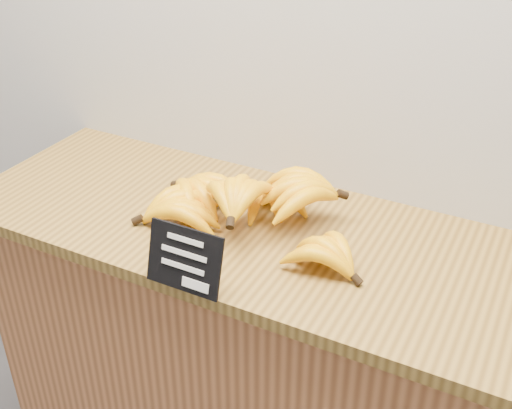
% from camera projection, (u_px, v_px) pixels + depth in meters
% --- Properties ---
extents(counter, '(1.34, 0.50, 0.90)m').
position_uv_depth(counter, '(265.00, 381.00, 1.69)').
color(counter, '#AA6636').
rests_on(counter, ground).
extents(counter_top, '(1.47, 0.54, 0.03)m').
position_uv_depth(counter_top, '(266.00, 234.00, 1.45)').
color(counter_top, olive).
rests_on(counter_top, counter).
extents(chalkboard_sign, '(0.16, 0.04, 0.13)m').
position_uv_depth(chalkboard_sign, '(184.00, 259.00, 1.24)').
color(chalkboard_sign, black).
rests_on(chalkboard_sign, counter_top).
extents(banana_pile, '(0.55, 0.37, 0.12)m').
position_uv_depth(banana_pile, '(247.00, 204.00, 1.44)').
color(banana_pile, '#F7B409').
rests_on(banana_pile, counter_top).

